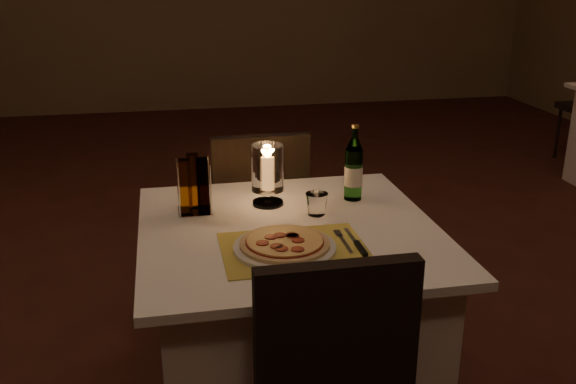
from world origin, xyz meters
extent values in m
cube|color=#431C15|center=(0.00, 0.00, -0.01)|extent=(8.00, 10.00, 0.02)
cube|color=white|center=(0.15, -0.33, 0.35)|extent=(0.88, 0.88, 0.71)
cube|color=white|center=(0.15, -0.33, 0.72)|extent=(1.00, 1.00, 0.03)
cube|color=black|center=(0.15, -0.95, 0.69)|extent=(0.42, 0.05, 0.42)
cube|color=black|center=(0.15, 0.47, 0.46)|extent=(0.42, 0.42, 0.05)
cube|color=black|center=(0.15, 0.28, 0.69)|extent=(0.42, 0.05, 0.42)
cylinder|color=black|center=(0.32, 0.64, 0.22)|extent=(0.03, 0.03, 0.44)
cylinder|color=black|center=(-0.02, 0.64, 0.22)|extent=(0.03, 0.03, 0.44)
cylinder|color=black|center=(0.32, 0.30, 0.22)|extent=(0.03, 0.03, 0.44)
cylinder|color=black|center=(-0.02, 0.30, 0.22)|extent=(0.03, 0.03, 0.44)
cube|color=gold|center=(0.13, -0.51, 0.74)|extent=(0.45, 0.34, 0.00)
cylinder|color=white|center=(0.10, -0.51, 0.75)|extent=(0.32, 0.32, 0.01)
cylinder|color=#D8B77F|center=(0.10, -0.51, 0.76)|extent=(0.28, 0.28, 0.01)
cylinder|color=maroon|center=(0.10, -0.51, 0.77)|extent=(0.24, 0.24, 0.00)
cylinder|color=#EACC7F|center=(0.10, -0.51, 0.77)|extent=(0.24, 0.24, 0.00)
cylinder|color=maroon|center=(0.13, -0.49, 0.78)|extent=(0.04, 0.04, 0.00)
cylinder|color=maroon|center=(0.13, -0.49, 0.78)|extent=(0.04, 0.04, 0.00)
cylinder|color=maroon|center=(0.09, -0.48, 0.78)|extent=(0.04, 0.04, 0.00)
cylinder|color=maroon|center=(0.06, -0.49, 0.78)|extent=(0.04, 0.04, 0.00)
cylinder|color=maroon|center=(0.03, -0.53, 0.78)|extent=(0.04, 0.04, 0.00)
cylinder|color=maroon|center=(0.07, -0.56, 0.78)|extent=(0.04, 0.04, 0.00)
cylinder|color=maroon|center=(0.08, -0.58, 0.78)|extent=(0.04, 0.04, 0.00)
cylinder|color=maroon|center=(0.13, -0.59, 0.78)|extent=(0.04, 0.04, 0.00)
cylinder|color=maroon|center=(0.14, -0.53, 0.78)|extent=(0.04, 0.04, 0.00)
cube|color=silver|center=(0.30, -0.51, 0.75)|extent=(0.01, 0.14, 0.00)
cube|color=silver|center=(0.30, -0.43, 0.75)|extent=(0.02, 0.05, 0.00)
cube|color=black|center=(0.33, -0.56, 0.75)|extent=(0.02, 0.10, 0.01)
cube|color=silver|center=(0.33, -0.45, 0.75)|extent=(0.01, 0.12, 0.00)
cylinder|color=#66AB5C|center=(0.44, -0.11, 0.84)|extent=(0.07, 0.07, 0.19)
cylinder|color=#66AB5C|center=(0.44, -0.11, 1.00)|extent=(0.02, 0.02, 0.04)
cylinder|color=gold|center=(0.44, -0.11, 1.02)|extent=(0.03, 0.03, 0.01)
cylinder|color=silver|center=(0.44, -0.11, 0.83)|extent=(0.07, 0.07, 0.07)
cylinder|color=white|center=(0.12, -0.10, 0.75)|extent=(0.11, 0.11, 0.01)
cylinder|color=white|center=(0.12, -0.10, 0.77)|extent=(0.02, 0.02, 0.05)
cylinder|color=white|center=(0.12, -0.10, 0.88)|extent=(0.12, 0.12, 0.17)
cylinder|color=white|center=(0.12, -0.10, 0.86)|extent=(0.03, 0.03, 0.12)
ellipsoid|color=orange|center=(0.12, -0.10, 0.94)|extent=(0.02, 0.02, 0.03)
cube|color=white|center=(-0.15, -0.13, 0.74)|extent=(0.12, 0.12, 0.01)
cylinder|color=white|center=(-0.21, -0.18, 0.84)|extent=(0.01, 0.01, 0.18)
cylinder|color=white|center=(-0.10, -0.18, 0.84)|extent=(0.01, 0.01, 0.18)
cylinder|color=white|center=(-0.21, -0.07, 0.84)|extent=(0.01, 0.01, 0.18)
cylinder|color=white|center=(-0.10, -0.07, 0.84)|extent=(0.01, 0.01, 0.18)
cube|color=#BF8C33|center=(-0.18, -0.16, 0.85)|extent=(0.04, 0.04, 0.20)
cube|color=#3F1E14|center=(-0.12, -0.16, 0.85)|extent=(0.04, 0.04, 0.20)
cube|color=#BF8C33|center=(-0.15, -0.10, 0.85)|extent=(0.04, 0.04, 0.20)
cylinder|color=black|center=(3.03, 2.44, 0.22)|extent=(0.03, 0.03, 0.44)
camera|label=1|loc=(-0.24, -2.29, 1.58)|focal=40.00mm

